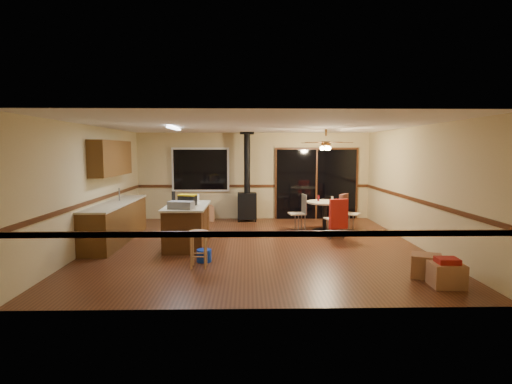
{
  "coord_description": "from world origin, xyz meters",
  "views": [
    {
      "loc": [
        -0.19,
        -8.56,
        2.08
      ],
      "look_at": [
        0.0,
        0.3,
        1.15
      ],
      "focal_mm": 28.0,
      "sensor_mm": 36.0,
      "label": 1
    }
  ],
  "objects_px": {
    "box_under_window": "(204,213)",
    "box_corner_a": "(447,275)",
    "dining_table": "(325,211)",
    "box_corner_b": "(426,266)",
    "wood_stove": "(247,196)",
    "toolbox_grey": "(181,205)",
    "kitchen_island": "(187,225)",
    "toolbox_black": "(187,200)",
    "bar_stool": "(199,249)",
    "chair_left": "(301,208)",
    "blue_bucket": "(204,256)",
    "chair_right": "(345,208)",
    "chair_near": "(338,214)"
  },
  "relations": [
    {
      "from": "wood_stove",
      "to": "toolbox_grey",
      "type": "xyz_separation_m",
      "value": [
        -1.34,
        -3.59,
        0.25
      ]
    },
    {
      "from": "chair_left",
      "to": "chair_near",
      "type": "xyz_separation_m",
      "value": [
        0.74,
        -0.99,
        0.01
      ]
    },
    {
      "from": "toolbox_black",
      "to": "dining_table",
      "type": "bearing_deg",
      "value": 24.7
    },
    {
      "from": "box_under_window",
      "to": "box_corner_b",
      "type": "bearing_deg",
      "value": -51.61
    },
    {
      "from": "wood_stove",
      "to": "chair_left",
      "type": "bearing_deg",
      "value": -46.3
    },
    {
      "from": "kitchen_island",
      "to": "toolbox_grey",
      "type": "xyz_separation_m",
      "value": [
        -0.04,
        -0.54,
        0.52
      ]
    },
    {
      "from": "dining_table",
      "to": "blue_bucket",
      "type": "bearing_deg",
      "value": -135.7
    },
    {
      "from": "bar_stool",
      "to": "chair_right",
      "type": "xyz_separation_m",
      "value": [
        3.39,
        3.22,
        0.27
      ]
    },
    {
      "from": "wood_stove",
      "to": "chair_left",
      "type": "height_order",
      "value": "wood_stove"
    },
    {
      "from": "toolbox_grey",
      "to": "box_corner_a",
      "type": "height_order",
      "value": "toolbox_grey"
    },
    {
      "from": "toolbox_grey",
      "to": "box_corner_b",
      "type": "relative_size",
      "value": 1.06
    },
    {
      "from": "dining_table",
      "to": "chair_right",
      "type": "bearing_deg",
      "value": 15.27
    },
    {
      "from": "kitchen_island",
      "to": "chair_right",
      "type": "xyz_separation_m",
      "value": [
        3.83,
        1.63,
        0.14
      ]
    },
    {
      "from": "toolbox_grey",
      "to": "blue_bucket",
      "type": "height_order",
      "value": "toolbox_grey"
    },
    {
      "from": "wood_stove",
      "to": "box_corner_b",
      "type": "bearing_deg",
      "value": -60.87
    },
    {
      "from": "box_corner_a",
      "to": "bar_stool",
      "type": "bearing_deg",
      "value": 164.24
    },
    {
      "from": "toolbox_black",
      "to": "dining_table",
      "type": "distance_m",
      "value": 3.63
    },
    {
      "from": "chair_left",
      "to": "chair_near",
      "type": "relative_size",
      "value": 0.74
    },
    {
      "from": "toolbox_grey",
      "to": "box_corner_a",
      "type": "distance_m",
      "value": 4.95
    },
    {
      "from": "toolbox_black",
      "to": "box_corner_a",
      "type": "relative_size",
      "value": 0.78
    },
    {
      "from": "chair_near",
      "to": "chair_right",
      "type": "distance_m",
      "value": 1.1
    },
    {
      "from": "box_under_window",
      "to": "box_corner_a",
      "type": "height_order",
      "value": "box_under_window"
    },
    {
      "from": "blue_bucket",
      "to": "chair_left",
      "type": "bearing_deg",
      "value": 52.27
    },
    {
      "from": "wood_stove",
      "to": "chair_right",
      "type": "height_order",
      "value": "wood_stove"
    },
    {
      "from": "toolbox_black",
      "to": "box_under_window",
      "type": "xyz_separation_m",
      "value": [
        0.0,
        3.12,
        -0.78
      ]
    },
    {
      "from": "bar_stool",
      "to": "box_under_window",
      "type": "xyz_separation_m",
      "value": [
        -0.42,
        4.69,
        -0.1
      ]
    },
    {
      "from": "toolbox_grey",
      "to": "box_corner_b",
      "type": "xyz_separation_m",
      "value": [
        4.28,
        -1.69,
        -0.79
      ]
    },
    {
      "from": "toolbox_grey",
      "to": "chair_left",
      "type": "distance_m",
      "value": 3.49
    },
    {
      "from": "dining_table",
      "to": "box_corner_b",
      "type": "xyz_separation_m",
      "value": [
        0.96,
        -3.72,
        -0.34
      ]
    },
    {
      "from": "bar_stool",
      "to": "chair_right",
      "type": "height_order",
      "value": "chair_right"
    },
    {
      "from": "bar_stool",
      "to": "wood_stove",
      "type": "bearing_deg",
      "value": 79.48
    },
    {
      "from": "bar_stool",
      "to": "box_corner_a",
      "type": "relative_size",
      "value": 1.36
    },
    {
      "from": "blue_bucket",
      "to": "box_corner_b",
      "type": "height_order",
      "value": "box_corner_b"
    },
    {
      "from": "chair_near",
      "to": "blue_bucket",
      "type": "bearing_deg",
      "value": -147.82
    },
    {
      "from": "blue_bucket",
      "to": "chair_near",
      "type": "bearing_deg",
      "value": 32.18
    },
    {
      "from": "kitchen_island",
      "to": "blue_bucket",
      "type": "bearing_deg",
      "value": -68.36
    },
    {
      "from": "bar_stool",
      "to": "box_corner_a",
      "type": "distance_m",
      "value": 4.07
    },
    {
      "from": "chair_right",
      "to": "box_corner_b",
      "type": "bearing_deg",
      "value": -83.88
    },
    {
      "from": "bar_stool",
      "to": "chair_left",
      "type": "distance_m",
      "value": 3.91
    },
    {
      "from": "box_under_window",
      "to": "chair_right",
      "type": "bearing_deg",
      "value": -21.06
    },
    {
      "from": "chair_near",
      "to": "toolbox_black",
      "type": "bearing_deg",
      "value": -169.61
    },
    {
      "from": "dining_table",
      "to": "chair_near",
      "type": "relative_size",
      "value": 1.32
    },
    {
      "from": "toolbox_black",
      "to": "chair_left",
      "type": "bearing_deg",
      "value": 31.18
    },
    {
      "from": "box_corner_a",
      "to": "wood_stove",
      "type": "bearing_deg",
      "value": 118.0
    },
    {
      "from": "box_corner_a",
      "to": "box_under_window",
      "type": "bearing_deg",
      "value": 126.8
    },
    {
      "from": "chair_right",
      "to": "box_under_window",
      "type": "height_order",
      "value": "chair_right"
    },
    {
      "from": "kitchen_island",
      "to": "toolbox_black",
      "type": "relative_size",
      "value": 4.5
    },
    {
      "from": "wood_stove",
      "to": "chair_left",
      "type": "relative_size",
      "value": 4.89
    },
    {
      "from": "kitchen_island",
      "to": "chair_right",
      "type": "bearing_deg",
      "value": 23.09
    },
    {
      "from": "kitchen_island",
      "to": "toolbox_black",
      "type": "height_order",
      "value": "toolbox_black"
    }
  ]
}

